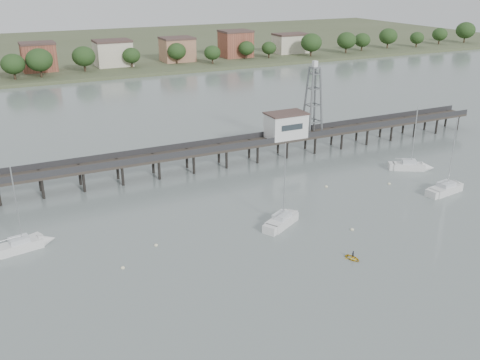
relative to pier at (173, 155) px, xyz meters
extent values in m
cube|color=#2D2823|center=(0.00, 0.00, -0.04)|extent=(150.00, 5.00, 0.50)
cube|color=#333335|center=(0.00, -2.40, 0.76)|extent=(150.00, 0.12, 1.10)
cube|color=#333335|center=(0.00, 2.40, 0.76)|extent=(150.00, 0.12, 1.10)
cylinder|color=black|center=(0.00, -1.90, -1.99)|extent=(0.50, 0.50, 4.40)
cylinder|color=black|center=(0.00, 1.90, -1.99)|extent=(0.50, 0.50, 4.40)
cylinder|color=black|center=(73.00, -1.90, -1.99)|extent=(0.50, 0.50, 4.40)
cylinder|color=black|center=(73.00, 1.90, -1.99)|extent=(0.50, 0.50, 4.40)
cube|color=silver|center=(25.00, 0.00, 2.71)|extent=(8.00, 5.00, 5.00)
cube|color=#4C3833|center=(25.00, 0.00, 5.36)|extent=(8.40, 5.40, 0.30)
cube|color=slate|center=(31.50, 0.00, 14.36)|extent=(1.80, 1.80, 0.30)
cube|color=silver|center=(31.50, 0.00, 15.11)|extent=(0.90, 0.90, 1.20)
cube|color=silver|center=(40.06, -30.34, -3.32)|extent=(6.95, 3.52, 1.65)
cone|color=silver|center=(44.17, -29.73, -3.32)|extent=(3.11, 2.96, 2.58)
cube|color=silver|center=(40.06, -30.34, -2.14)|extent=(3.22, 2.47, 0.75)
cylinder|color=#A5A8AA|center=(40.52, -30.27, 3.73)|extent=(0.18, 0.18, 12.46)
cylinder|color=#A5A8AA|center=(38.97, -30.50, -1.59)|extent=(3.85, 0.68, 0.12)
cube|color=silver|center=(-29.67, -19.73, -3.32)|extent=(6.27, 3.35, 1.65)
cone|color=silver|center=(-26.01, -19.06, -3.32)|extent=(2.86, 2.72, 2.31)
cube|color=silver|center=(-29.67, -19.73, -2.14)|extent=(2.93, 2.30, 0.75)
cylinder|color=#A5A8AA|center=(-29.26, -19.65, 3.08)|extent=(0.18, 0.18, 11.15)
cylinder|color=#A5A8AA|center=(-30.64, -19.91, -1.59)|extent=(3.43, 0.75, 0.12)
cube|color=silver|center=(42.51, -18.31, -3.32)|extent=(6.38, 5.05, 1.65)
cone|color=silver|center=(45.77, -20.20, -3.32)|extent=(3.34, 3.28, 2.34)
cube|color=silver|center=(42.51, -18.31, -2.14)|extent=(3.25, 2.96, 0.75)
cylinder|color=#A5A8AA|center=(42.88, -18.52, 3.15)|extent=(0.18, 0.18, 11.28)
cylinder|color=#A5A8AA|center=(41.65, -17.80, -1.59)|extent=(3.10, 1.87, 0.12)
cube|color=silver|center=(7.45, -28.90, -3.32)|extent=(6.72, 5.27, 1.65)
cone|color=silver|center=(10.90, -26.94, -3.32)|extent=(3.51, 3.44, 2.46)
cube|color=silver|center=(7.45, -28.90, -2.14)|extent=(3.42, 3.10, 0.75)
cylinder|color=#A5A8AA|center=(7.84, -28.68, 3.44)|extent=(0.18, 0.18, 11.87)
cylinder|color=#A5A8AA|center=(6.54, -29.42, -1.59)|extent=(3.27, 1.93, 0.12)
cube|color=silver|center=(-28.37, -17.95, -3.43)|extent=(4.09, 2.92, 1.05)
cube|color=silver|center=(-29.14, -18.28, -2.80)|extent=(1.65, 1.65, 0.63)
imported|color=yellow|center=(10.94, -42.20, -3.79)|extent=(1.69, 0.86, 2.28)
imported|color=black|center=(10.94, -42.20, -3.79)|extent=(0.46, 1.06, 0.25)
ellipsoid|color=beige|center=(33.94, -22.76, -3.71)|extent=(0.56, 0.56, 0.39)
ellipsoid|color=beige|center=(16.28, -35.02, -3.71)|extent=(0.56, 0.56, 0.39)
ellipsoid|color=beige|center=(-12.08, -26.74, -3.71)|extent=(0.56, 0.56, 0.39)
ellipsoid|color=beige|center=(-17.96, -30.85, -3.71)|extent=(0.56, 0.56, 0.39)
ellipsoid|color=beige|center=(22.66, -18.88, -3.71)|extent=(0.56, 0.56, 0.39)
cube|color=#475133|center=(0.00, 185.00, -3.29)|extent=(500.00, 170.00, 1.40)
cube|color=brown|center=(-10.00, 123.00, 1.91)|extent=(13.00, 10.50, 9.00)
cube|color=brown|center=(18.00, 123.00, 1.91)|extent=(13.00, 10.50, 9.00)
cube|color=brown|center=(45.00, 123.00, 1.91)|extent=(13.00, 10.50, 9.00)
cube|color=brown|center=(72.00, 123.00, 1.91)|extent=(13.00, 10.50, 9.00)
cube|color=brown|center=(100.00, 123.00, 1.91)|extent=(13.00, 10.50, 9.00)
ellipsoid|color=#1E3D19|center=(0.00, 111.00, 2.21)|extent=(8.00, 8.00, 6.80)
ellipsoid|color=#1E3D19|center=(120.00, 111.00, 2.21)|extent=(8.00, 8.00, 6.80)
camera|label=1|loc=(-30.89, -93.01, 33.00)|focal=40.00mm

